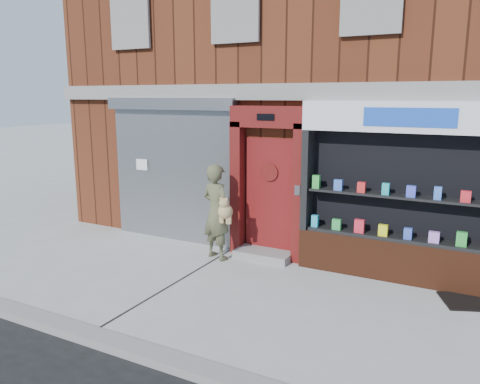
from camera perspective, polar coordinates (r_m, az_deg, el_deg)
The scene contains 8 objects.
ground at distance 7.41m, azimuth 2.63°, elevation -12.90°, with size 80.00×80.00×0.00m, color #9E9E99.
curb at distance 5.74m, azimuth -7.15°, elevation -20.18°, with size 60.00×0.30×0.12m, color gray.
building at distance 12.47m, azimuth 15.06°, elevation 15.49°, with size 12.00×8.16×8.00m.
shutter_bay at distance 10.04m, azimuth -8.19°, elevation 3.73°, with size 3.10×0.30×3.04m.
red_door_bay at distance 8.90m, azimuth 3.44°, elevation 1.12°, with size 1.52×0.58×2.90m.
pharmacy_bay at distance 8.18m, azimuth 19.43°, elevation -1.06°, with size 3.50×0.41×3.00m.
woman at distance 8.88m, azimuth -2.82°, elevation -2.41°, with size 0.79×0.61×1.84m.
doormat at distance 8.12m, azimuth 26.71°, elevation -11.87°, with size 0.94×0.66×0.02m, color black.
Camera 1 is at (2.84, -6.12, 3.07)m, focal length 35.00 mm.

